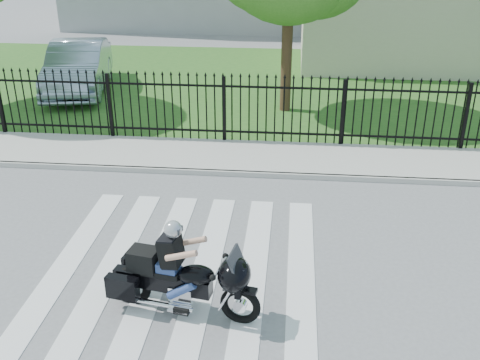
{
  "coord_description": "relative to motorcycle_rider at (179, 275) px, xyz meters",
  "views": [
    {
      "loc": [
        1.75,
        -7.66,
        5.36
      ],
      "look_at": [
        0.84,
        1.65,
        1.0
      ],
      "focal_mm": 42.0,
      "sensor_mm": 36.0,
      "label": 1
    }
  ],
  "objects": [
    {
      "name": "motorcycle_rider",
      "position": [
        0.0,
        0.0,
        0.0
      ],
      "size": [
        2.34,
        1.04,
        1.56
      ],
      "rotation": [
        0.0,
        0.0,
        -0.18
      ],
      "color": "black",
      "rests_on": "ground"
    },
    {
      "name": "building_low",
      "position": [
        6.81,
        16.94,
        1.11
      ],
      "size": [
        10.0,
        6.0,
        3.5
      ],
      "primitive_type": "cube",
      "color": "beige",
      "rests_on": "ground"
    },
    {
      "name": "ground",
      "position": [
        -0.19,
        0.94,
        -0.64
      ],
      "size": [
        120.0,
        120.0,
        0.0
      ],
      "primitive_type": "plane",
      "color": "slate",
      "rests_on": "ground"
    },
    {
      "name": "grass_strip",
      "position": [
        -0.19,
        12.94,
        -0.63
      ],
      "size": [
        40.0,
        12.0,
        0.02
      ],
      "primitive_type": "cube",
      "color": "#275A1E",
      "rests_on": "ground"
    },
    {
      "name": "iron_fence",
      "position": [
        -0.19,
        6.94,
        0.26
      ],
      "size": [
        26.0,
        0.04,
        1.8
      ],
      "color": "black",
      "rests_on": "ground"
    },
    {
      "name": "sidewalk",
      "position": [
        -0.19,
        5.94,
        -0.58
      ],
      "size": [
        40.0,
        2.0,
        0.12
      ],
      "primitive_type": "cube",
      "color": "#ADAAA3",
      "rests_on": "ground"
    },
    {
      "name": "crosswalk",
      "position": [
        -0.19,
        0.94,
        -0.63
      ],
      "size": [
        5.0,
        5.5,
        0.01
      ],
      "primitive_type": null,
      "color": "silver",
      "rests_on": "ground"
    },
    {
      "name": "curb",
      "position": [
        -0.19,
        4.94,
        -0.58
      ],
      "size": [
        40.0,
        0.12,
        0.12
      ],
      "primitive_type": "cube",
      "color": "#ADAAA3",
      "rests_on": "ground"
    },
    {
      "name": "parked_car",
      "position": [
        -5.71,
        11.37,
        0.2
      ],
      "size": [
        2.71,
        5.23,
        1.64
      ],
      "primitive_type": "imported",
      "rotation": [
        0.0,
        0.0,
        0.2
      ],
      "color": "#97A8BE",
      "rests_on": "grass_strip"
    }
  ]
}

